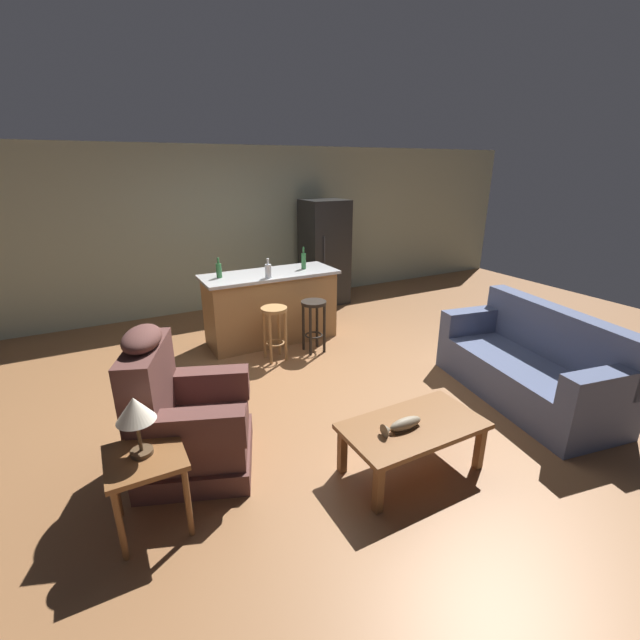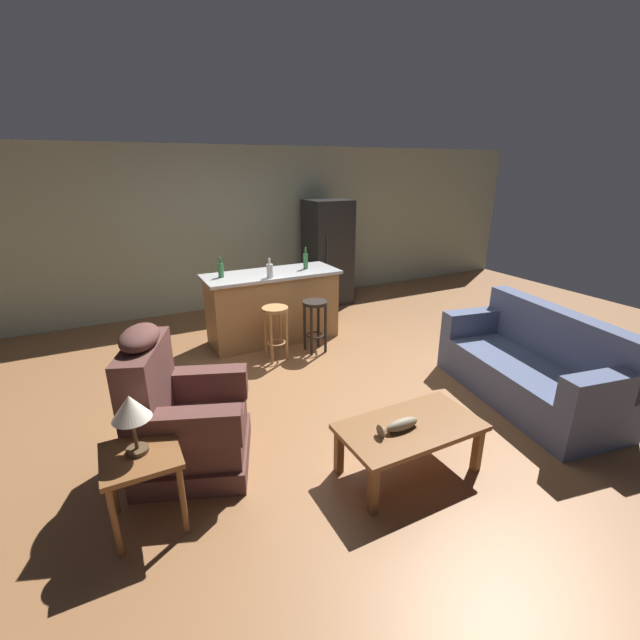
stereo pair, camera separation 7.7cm
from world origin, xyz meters
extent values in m
plane|color=brown|center=(0.00, 0.00, 0.00)|extent=(12.00, 12.00, 0.00)
cube|color=#9EA88E|center=(0.00, 3.12, 1.30)|extent=(12.00, 0.05, 2.60)
cube|color=brown|center=(-0.07, -1.71, 0.40)|extent=(1.10, 0.60, 0.04)
cube|color=brown|center=(-0.56, -1.95, 0.19)|extent=(0.06, 0.06, 0.38)
cube|color=brown|center=(0.42, -1.95, 0.19)|extent=(0.06, 0.06, 0.38)
cube|color=brown|center=(-0.56, -1.47, 0.19)|extent=(0.06, 0.06, 0.38)
cube|color=brown|center=(0.42, -1.47, 0.19)|extent=(0.06, 0.06, 0.38)
cube|color=#4C3823|center=(-0.16, -1.72, 0.43)|extent=(0.22, 0.07, 0.01)
ellipsoid|color=gray|center=(-0.16, -1.72, 0.46)|extent=(0.28, 0.09, 0.09)
cone|color=gray|center=(-0.33, -1.72, 0.46)|extent=(0.06, 0.10, 0.10)
cube|color=#4C5675|center=(1.70, -1.36, 0.10)|extent=(1.16, 2.02, 0.20)
cube|color=#4C5675|center=(1.70, -1.36, 0.31)|extent=(1.16, 2.02, 0.22)
cube|color=#4C5675|center=(2.01, -1.42, 0.68)|extent=(0.53, 1.91, 0.52)
cube|color=#4C5675|center=(1.55, -2.20, 0.56)|extent=(0.86, 0.34, 0.28)
cube|color=#4C5675|center=(1.84, -0.53, 0.56)|extent=(0.86, 0.34, 0.28)
cube|color=brown|center=(-1.54, -0.85, 0.09)|extent=(1.08, 1.08, 0.18)
cube|color=brown|center=(-1.54, -0.85, 0.30)|extent=(1.02, 0.99, 0.24)
cube|color=brown|center=(-1.82, -0.74, 0.74)|extent=(0.49, 0.79, 0.64)
ellipsoid|color=brown|center=(-1.82, -0.74, 1.12)|extent=(0.41, 0.53, 0.16)
cube|color=brown|center=(-1.40, -0.55, 0.55)|extent=(0.81, 0.45, 0.26)
cube|color=brown|center=(-1.64, -1.16, 0.55)|extent=(0.81, 0.45, 0.26)
cube|color=brown|center=(-1.95, -1.33, 0.54)|extent=(0.48, 0.48, 0.04)
cylinder|color=brown|center=(-2.15, -1.53, 0.26)|extent=(0.04, 0.04, 0.52)
cylinder|color=brown|center=(-1.75, -1.53, 0.26)|extent=(0.04, 0.04, 0.52)
cylinder|color=brown|center=(-2.15, -1.13, 0.26)|extent=(0.04, 0.04, 0.52)
cylinder|color=brown|center=(-1.75, -1.13, 0.26)|extent=(0.04, 0.04, 0.52)
cylinder|color=#4C3823|center=(-1.96, -1.31, 0.58)|extent=(0.14, 0.14, 0.03)
cylinder|color=#4C3823|center=(-1.96, -1.31, 0.70)|extent=(0.02, 0.02, 0.22)
cone|color=beige|center=(-1.96, -1.31, 0.89)|extent=(0.24, 0.24, 0.16)
cube|color=#9E7042|center=(0.00, 1.35, 0.45)|extent=(1.71, 0.63, 0.91)
cube|color=#B2B2B2|center=(0.00, 1.35, 0.93)|extent=(1.80, 0.70, 0.04)
cylinder|color=#A87A47|center=(-0.21, 0.72, 0.66)|extent=(0.32, 0.32, 0.04)
torus|color=#A87A47|center=(-0.21, 0.72, 0.22)|extent=(0.23, 0.23, 0.02)
cylinder|color=#A87A47|center=(-0.31, 0.62, 0.32)|extent=(0.04, 0.04, 0.64)
cylinder|color=#A87A47|center=(-0.11, 0.62, 0.32)|extent=(0.04, 0.04, 0.64)
cylinder|color=#A87A47|center=(-0.31, 0.82, 0.32)|extent=(0.04, 0.04, 0.64)
cylinder|color=#A87A47|center=(-0.11, 0.82, 0.32)|extent=(0.04, 0.04, 0.64)
cylinder|color=black|center=(0.33, 0.72, 0.66)|extent=(0.32, 0.32, 0.04)
torus|color=black|center=(0.33, 0.72, 0.22)|extent=(0.23, 0.23, 0.02)
cylinder|color=black|center=(0.23, 0.62, 0.32)|extent=(0.04, 0.04, 0.64)
cylinder|color=black|center=(0.43, 0.62, 0.32)|extent=(0.04, 0.04, 0.64)
cylinder|color=black|center=(0.23, 0.82, 0.32)|extent=(0.04, 0.04, 0.64)
cylinder|color=black|center=(0.43, 0.82, 0.32)|extent=(0.04, 0.04, 0.64)
cube|color=black|center=(1.49, 2.55, 0.88)|extent=(0.70, 0.66, 1.76)
cylinder|color=#333338|center=(1.30, 2.20, 0.97)|extent=(0.02, 0.02, 0.50)
cylinder|color=#2D6B38|center=(0.50, 1.35, 1.06)|extent=(0.06, 0.06, 0.21)
cylinder|color=#2D6B38|center=(0.50, 1.35, 1.21)|extent=(0.02, 0.02, 0.09)
cylinder|color=silver|center=(-0.11, 1.11, 1.04)|extent=(0.08, 0.08, 0.17)
cylinder|color=silver|center=(-0.11, 1.11, 1.16)|extent=(0.03, 0.03, 0.07)
cylinder|color=#2D6B38|center=(-0.66, 1.41, 1.04)|extent=(0.07, 0.07, 0.18)
cylinder|color=#2D6B38|center=(-0.66, 1.41, 1.17)|extent=(0.03, 0.03, 0.08)
camera|label=1|loc=(-2.04, -3.84, 2.29)|focal=24.00mm
camera|label=2|loc=(-1.97, -3.88, 2.29)|focal=24.00mm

